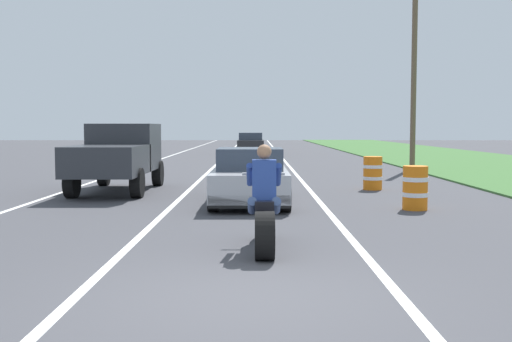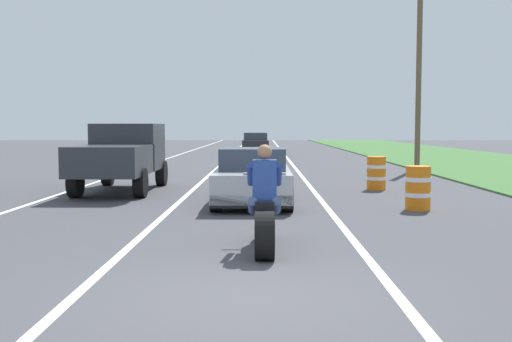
{
  "view_description": "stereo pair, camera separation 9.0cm",
  "coord_description": "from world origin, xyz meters",
  "px_view_note": "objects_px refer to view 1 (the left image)",
  "views": [
    {
      "loc": [
        0.2,
        -6.47,
        1.88
      ],
      "look_at": [
        0.16,
        5.53,
        1.0
      ],
      "focal_mm": 42.14,
      "sensor_mm": 36.0,
      "label": 1
    },
    {
      "loc": [
        0.29,
        -6.47,
        1.88
      ],
      "look_at": [
        0.16,
        5.53,
        1.0
      ],
      "focal_mm": 42.14,
      "sensor_mm": 36.0,
      "label": 2
    }
  ],
  "objects_px": {
    "motorcycle_with_rider": "(266,212)",
    "construction_barrel_mid": "(375,173)",
    "pickup_truck_left_lane_dark_grey": "(120,154)",
    "construction_barrel_nearest": "(417,188)",
    "distant_car_far_ahead": "(253,143)",
    "sports_car_silver": "(252,178)"
  },
  "relations": [
    {
      "from": "construction_barrel_mid",
      "to": "sports_car_silver",
      "type": "bearing_deg",
      "value": -138.77
    },
    {
      "from": "distant_car_far_ahead",
      "to": "motorcycle_with_rider",
      "type": "bearing_deg",
      "value": -89.13
    },
    {
      "from": "pickup_truck_left_lane_dark_grey",
      "to": "construction_barrel_mid",
      "type": "relative_size",
      "value": 4.8
    },
    {
      "from": "sports_car_silver",
      "to": "pickup_truck_left_lane_dark_grey",
      "type": "xyz_separation_m",
      "value": [
        -3.88,
        2.72,
        0.48
      ]
    },
    {
      "from": "motorcycle_with_rider",
      "to": "construction_barrel_nearest",
      "type": "relative_size",
      "value": 2.21
    },
    {
      "from": "motorcycle_with_rider",
      "to": "construction_barrel_mid",
      "type": "relative_size",
      "value": 2.21
    },
    {
      "from": "sports_car_silver",
      "to": "construction_barrel_nearest",
      "type": "xyz_separation_m",
      "value": [
        3.77,
        -1.18,
        -0.13
      ]
    },
    {
      "from": "motorcycle_with_rider",
      "to": "pickup_truck_left_lane_dark_grey",
      "type": "relative_size",
      "value": 0.46
    },
    {
      "from": "motorcycle_with_rider",
      "to": "construction_barrel_nearest",
      "type": "xyz_separation_m",
      "value": [
        3.5,
        4.59,
        -0.09
      ]
    },
    {
      "from": "distant_car_far_ahead",
      "to": "construction_barrel_nearest",
      "type": "bearing_deg",
      "value": -81.76
    },
    {
      "from": "pickup_truck_left_lane_dark_grey",
      "to": "construction_barrel_mid",
      "type": "xyz_separation_m",
      "value": [
        7.53,
        0.48,
        -0.6
      ]
    },
    {
      "from": "motorcycle_with_rider",
      "to": "construction_barrel_mid",
      "type": "bearing_deg",
      "value": 69.33
    },
    {
      "from": "motorcycle_with_rider",
      "to": "distant_car_far_ahead",
      "type": "bearing_deg",
      "value": 90.87
    },
    {
      "from": "construction_barrel_nearest",
      "to": "distant_car_far_ahead",
      "type": "xyz_separation_m",
      "value": [
        -3.99,
        27.56,
        0.27
      ]
    },
    {
      "from": "pickup_truck_left_lane_dark_grey",
      "to": "motorcycle_with_rider",
      "type": "bearing_deg",
      "value": -63.95
    },
    {
      "from": "sports_car_silver",
      "to": "construction_barrel_mid",
      "type": "xyz_separation_m",
      "value": [
        3.65,
        3.2,
        -0.13
      ]
    },
    {
      "from": "motorcycle_with_rider",
      "to": "pickup_truck_left_lane_dark_grey",
      "type": "bearing_deg",
      "value": 116.05
    },
    {
      "from": "motorcycle_with_rider",
      "to": "sports_car_silver",
      "type": "xyz_separation_m",
      "value": [
        -0.27,
        5.77,
        0.04
      ]
    },
    {
      "from": "sports_car_silver",
      "to": "distant_car_far_ahead",
      "type": "bearing_deg",
      "value": 90.47
    },
    {
      "from": "construction_barrel_nearest",
      "to": "construction_barrel_mid",
      "type": "distance_m",
      "value": 4.38
    },
    {
      "from": "motorcycle_with_rider",
      "to": "sports_car_silver",
      "type": "distance_m",
      "value": 5.77
    },
    {
      "from": "motorcycle_with_rider",
      "to": "construction_barrel_nearest",
      "type": "height_order",
      "value": "motorcycle_with_rider"
    }
  ]
}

